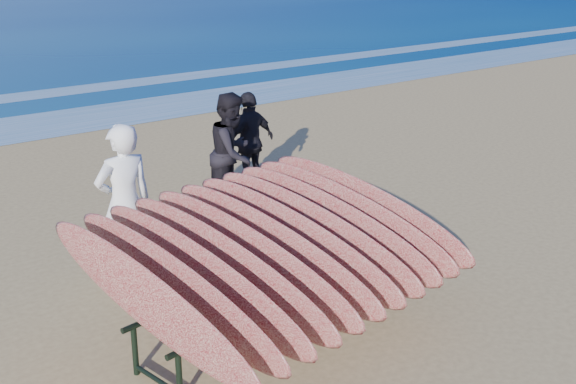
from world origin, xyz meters
The scene contains 6 objects.
ground centered at (0.00, 0.00, 0.00)m, with size 120.00×120.00×0.00m, color tan.
foam_near centered at (0.00, 10.00, 0.01)m, with size 160.00×160.00×0.00m, color white.
surfboard_rack centered at (-1.13, -0.38, 0.92)m, with size 3.57×3.41×1.49m.
person_white centered at (-1.75, 1.66, 0.95)m, with size 0.69×0.46×1.90m, color white.
person_dark_a centered at (0.54, 2.79, 0.90)m, with size 0.88×0.68×1.80m, color black.
person_dark_b centered at (1.32, 3.45, 0.81)m, with size 0.95×0.40×1.62m, color black.
Camera 1 is at (-5.15, -5.72, 3.79)m, focal length 45.00 mm.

